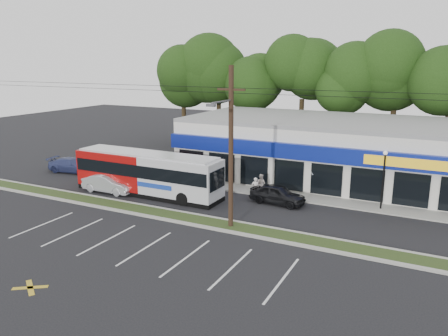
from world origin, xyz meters
The scene contains 15 objects.
ground centered at (0.00, 0.00, 0.00)m, with size 120.00×120.00×0.00m, color black.
grass_strip centered at (0.00, 1.00, 0.06)m, with size 40.00×1.60×0.12m, color #253616.
curb_south centered at (0.00, 0.15, 0.07)m, with size 40.00×0.25×0.14m, color #9E9E93.
curb_north centered at (0.00, 1.85, 0.07)m, with size 40.00×0.25×0.14m, color #9E9E93.
sidewalk centered at (5.00, 9.00, 0.05)m, with size 32.00×2.20×0.10m, color #9E9E93.
strip_mall centered at (5.50, 15.91, 2.65)m, with size 25.00×12.55×5.30m.
utility_pole centered at (2.83, 0.93, 5.41)m, with size 50.00×2.77×10.00m.
lamp_post centered at (11.00, 8.80, 2.67)m, with size 0.30×0.30×4.25m.
tree_line centered at (4.00, 26.00, 8.42)m, with size 46.76×6.76×11.83m.
metrobus centered at (-5.94, 4.50, 1.76)m, with size 12.40×2.69×3.33m.
car_dark centered at (4.00, 6.84, 0.71)m, with size 1.67×4.14×1.41m, color black.
car_silver centered at (-9.00, 3.50, 0.74)m, with size 1.56×4.46×1.47m, color #A5A8AD.
car_blue centered at (-16.53, 7.00, 0.68)m, with size 1.90×4.67×1.36m, color navy.
pedestrian_a centered at (2.00, 7.37, 0.81)m, with size 0.59×0.39×1.62m, color silver.
pedestrian_b centered at (2.00, 8.50, 0.82)m, with size 0.79×0.62×1.64m, color #BEB3AB.
Camera 1 is at (14.28, -22.31, 10.20)m, focal length 35.00 mm.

